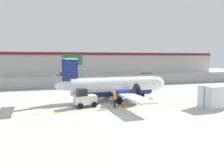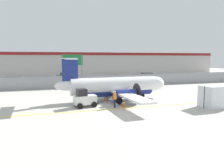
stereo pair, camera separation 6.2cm
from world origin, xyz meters
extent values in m
plane|color=#BCB7AD|center=(0.00, 0.00, 0.00)|extent=(140.00, 140.00, 0.00)
cube|color=yellow|center=(0.00, 2.00, 0.00)|extent=(84.00, 0.20, 0.01)
cube|color=gray|center=(0.00, 18.00, 1.00)|extent=(98.00, 0.04, 2.00)
cylinder|color=slate|center=(0.00, 18.00, 2.05)|extent=(98.00, 0.10, 0.10)
cube|color=#38383A|center=(0.00, 29.50, 0.06)|extent=(98.00, 17.00, 0.12)
cube|color=#BCB7B2|center=(0.00, 48.00, 3.25)|extent=(91.00, 8.00, 6.50)
cube|color=maroon|center=(0.00, 44.00, 6.10)|extent=(91.00, 0.20, 0.80)
cylinder|color=white|center=(-0.73, 6.28, 1.75)|extent=(10.31, 2.37, 1.90)
ellipsoid|color=white|center=(4.64, 6.53, 1.75)|extent=(2.44, 1.91, 1.80)
ellipsoid|color=white|center=(-6.11, 6.03, 1.95)|extent=(2.93, 1.18, 1.05)
cylinder|color=navy|center=(-0.73, 6.28, 1.23)|extent=(9.25, 1.90, 1.48)
cube|color=white|center=(-0.63, 6.29, 1.18)|extent=(2.34, 16.06, 0.18)
cylinder|color=navy|center=(-0.55, 8.89, 1.18)|extent=(2.24, 1.00, 0.90)
cone|color=black|center=(0.60, 8.95, 1.18)|extent=(0.47, 0.46, 0.44)
cylinder|color=#262626|center=(0.75, 8.95, 1.18)|extent=(0.14, 2.10, 2.10)
cylinder|color=navy|center=(-0.31, 3.70, 1.18)|extent=(2.24, 1.00, 0.90)
cone|color=black|center=(0.84, 3.75, 1.18)|extent=(0.47, 0.46, 0.44)
cylinder|color=#262626|center=(0.99, 3.76, 1.18)|extent=(0.14, 2.10, 2.10)
cube|color=navy|center=(-5.85, 6.05, 3.30)|extent=(1.71, 0.26, 3.10)
cube|color=white|center=(-5.98, 6.04, 4.85)|extent=(1.32, 4.85, 0.14)
cylinder|color=#59595B|center=(2.87, 6.45, 0.79)|extent=(0.15, 0.15, 0.97)
cylinder|color=black|center=(2.87, 6.45, 0.30)|extent=(0.61, 0.25, 0.60)
cylinder|color=#59595B|center=(-1.13, 8.48, 0.83)|extent=(0.15, 0.15, 0.90)
cylinder|color=black|center=(-1.13, 8.48, 0.38)|extent=(0.77, 0.25, 0.76)
cylinder|color=#59595B|center=(-0.93, 4.06, 0.83)|extent=(0.15, 0.15, 0.90)
cylinder|color=black|center=(-0.93, 4.06, 0.38)|extent=(0.77, 0.25, 0.76)
cube|color=silver|center=(-4.64, 3.78, 0.73)|extent=(2.35, 1.45, 0.90)
cube|color=black|center=(-4.99, 3.72, 1.53)|extent=(1.06, 1.14, 0.70)
cube|color=black|center=(-3.51, 3.97, 0.43)|extent=(0.34, 1.11, 0.30)
cylinder|color=black|center=(-4.01, 4.50, 0.28)|extent=(0.58, 0.27, 0.56)
cylinder|color=black|center=(-3.80, 3.31, 0.28)|extent=(0.58, 0.27, 0.56)
cylinder|color=black|center=(-5.48, 4.24, 0.28)|extent=(0.58, 0.27, 0.56)
cylinder|color=black|center=(-5.28, 3.06, 0.28)|extent=(0.58, 0.27, 0.56)
cylinder|color=#191E4C|center=(-1.92, 2.51, 0.42)|extent=(0.21, 0.21, 0.85)
cylinder|color=#191E4C|center=(-1.84, 2.69, 0.42)|extent=(0.21, 0.21, 0.85)
cylinder|color=orange|center=(-1.88, 2.60, 1.15)|extent=(0.45, 0.45, 0.60)
cylinder|color=orange|center=(-1.98, 2.40, 1.18)|extent=(0.13, 0.13, 0.55)
cylinder|color=orange|center=(-1.79, 2.80, 1.18)|extent=(0.13, 0.13, 0.55)
sphere|color=tan|center=(-1.88, 2.60, 1.59)|extent=(0.22, 0.22, 0.22)
cube|color=silver|center=(7.60, -0.26, 1.10)|extent=(2.45, 2.06, 2.20)
cube|color=#333338|center=(7.60, -0.26, 1.10)|extent=(2.44, 0.14, 2.20)
cube|color=orange|center=(-0.64, 6.91, 0.02)|extent=(0.36, 0.36, 0.04)
cone|color=orange|center=(-0.64, 6.91, 0.34)|extent=(0.28, 0.28, 0.60)
cylinder|color=white|center=(-0.64, 6.91, 0.42)|extent=(0.17, 0.17, 0.08)
cube|color=orange|center=(-1.97, 6.04, 0.02)|extent=(0.36, 0.36, 0.04)
cone|color=orange|center=(-1.97, 6.04, 0.34)|extent=(0.28, 0.28, 0.60)
cylinder|color=white|center=(-1.97, 6.04, 0.42)|extent=(0.17, 0.17, 0.08)
cube|color=orange|center=(-0.82, 2.70, 0.02)|extent=(0.36, 0.36, 0.04)
cone|color=orange|center=(-0.82, 2.70, 0.34)|extent=(0.28, 0.28, 0.60)
cylinder|color=white|center=(-0.82, 2.70, 0.42)|extent=(0.17, 0.17, 0.08)
cube|color=navy|center=(-13.69, 23.54, 0.74)|extent=(4.27, 1.87, 0.80)
cube|color=#262D38|center=(-13.84, 23.55, 1.42)|extent=(2.26, 1.65, 0.56)
cylinder|color=black|center=(-12.25, 24.38, 0.42)|extent=(0.61, 0.22, 0.60)
cylinder|color=black|center=(-12.33, 22.58, 0.42)|extent=(0.61, 0.22, 0.60)
cylinder|color=black|center=(-15.05, 24.50, 0.42)|extent=(0.61, 0.22, 0.60)
cylinder|color=black|center=(-15.12, 22.70, 0.42)|extent=(0.61, 0.22, 0.60)
cube|color=#19662D|center=(-3.99, 31.89, 0.74)|extent=(4.32, 2.02, 0.80)
cube|color=#262D38|center=(-4.14, 31.90, 1.42)|extent=(2.31, 1.73, 0.56)
cylinder|color=black|center=(-2.53, 32.68, 0.42)|extent=(0.61, 0.25, 0.60)
cylinder|color=black|center=(-2.67, 30.89, 0.42)|extent=(0.61, 0.25, 0.60)
cylinder|color=black|center=(-5.32, 32.90, 0.42)|extent=(0.61, 0.25, 0.60)
cylinder|color=black|center=(-5.46, 31.10, 0.42)|extent=(0.61, 0.25, 0.60)
cube|color=gray|center=(4.42, 23.16, 0.74)|extent=(4.38, 2.23, 0.80)
cube|color=#262D38|center=(4.27, 23.18, 1.42)|extent=(2.38, 1.83, 0.56)
cylinder|color=black|center=(5.92, 23.87, 0.42)|extent=(0.62, 0.28, 0.60)
cylinder|color=black|center=(5.69, 22.09, 0.42)|extent=(0.62, 0.28, 0.60)
cylinder|color=black|center=(3.15, 24.23, 0.42)|extent=(0.62, 0.28, 0.60)
cylinder|color=black|center=(2.91, 22.45, 0.42)|extent=(0.62, 0.28, 0.60)
cube|color=navy|center=(13.13, 25.81, 0.74)|extent=(4.27, 1.89, 0.80)
cube|color=#262D38|center=(12.98, 25.80, 1.42)|extent=(2.27, 1.66, 0.56)
cylinder|color=black|center=(14.49, 26.77, 0.42)|extent=(0.61, 0.23, 0.60)
cylinder|color=black|center=(14.57, 24.97, 0.42)|extent=(0.61, 0.23, 0.60)
cylinder|color=black|center=(11.69, 26.64, 0.42)|extent=(0.61, 0.23, 0.60)
cylinder|color=black|center=(11.78, 24.85, 0.42)|extent=(0.61, 0.23, 0.60)
cylinder|color=slate|center=(-5.52, 20.23, 2.75)|extent=(0.14, 0.14, 5.50)
cylinder|color=slate|center=(-2.32, 20.23, 2.75)|extent=(0.14, 0.14, 5.50)
cube|color=#14662D|center=(-3.92, 20.23, 4.60)|extent=(3.60, 0.10, 1.80)
camera|label=1|loc=(-8.41, -17.73, 4.94)|focal=35.00mm
camera|label=2|loc=(-8.35, -17.75, 4.94)|focal=35.00mm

